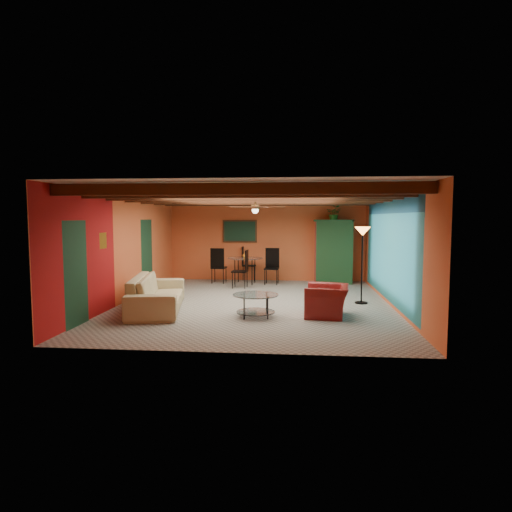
# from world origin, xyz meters

# --- Properties ---
(room) EXTENTS (6.52, 8.01, 2.71)m
(room) POSITION_xyz_m (0.00, 0.11, 2.36)
(room) COLOR gray
(room) RESTS_ON ground
(sofa) EXTENTS (1.54, 2.83, 0.78)m
(sofa) POSITION_xyz_m (-2.15, -1.00, 0.39)
(sofa) COLOR tan
(sofa) RESTS_ON ground
(armchair) EXTENTS (1.00, 1.11, 0.66)m
(armchair) POSITION_xyz_m (1.66, -1.27, 0.33)
(armchair) COLOR maroon
(armchair) RESTS_ON ground
(coffee_table) EXTENTS (1.08, 1.08, 0.50)m
(coffee_table) POSITION_xyz_m (0.15, -1.49, 0.25)
(coffee_table) COLOR silver
(coffee_table) RESTS_ON ground
(dining_table) EXTENTS (2.35, 2.35, 1.15)m
(dining_table) POSITION_xyz_m (-0.63, 3.16, 0.57)
(dining_table) COLOR white
(dining_table) RESTS_ON ground
(armoire) EXTENTS (1.23, 0.82, 1.98)m
(armoire) POSITION_xyz_m (2.20, 3.70, 0.99)
(armoire) COLOR maroon
(armoire) RESTS_ON ground
(floor_lamp) EXTENTS (0.49, 0.49, 1.89)m
(floor_lamp) POSITION_xyz_m (2.60, 0.22, 0.95)
(floor_lamp) COLOR black
(floor_lamp) RESTS_ON ground
(ceiling_fan) EXTENTS (1.50, 1.50, 0.44)m
(ceiling_fan) POSITION_xyz_m (0.00, 0.00, 2.36)
(ceiling_fan) COLOR #472614
(ceiling_fan) RESTS_ON ceiling
(painting) EXTENTS (1.05, 0.03, 0.65)m
(painting) POSITION_xyz_m (-0.90, 3.96, 1.65)
(painting) COLOR black
(painting) RESTS_ON wall_back
(potted_plant) EXTENTS (0.55, 0.50, 0.52)m
(potted_plant) POSITION_xyz_m (2.20, 3.70, 2.24)
(potted_plant) COLOR #26661E
(potted_plant) RESTS_ON armoire
(vase) EXTENTS (0.19, 0.19, 0.17)m
(vase) POSITION_xyz_m (-0.63, 3.16, 1.24)
(vase) COLOR orange
(vase) RESTS_ON dining_table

